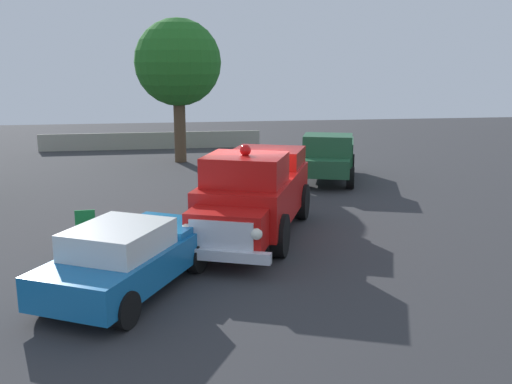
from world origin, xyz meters
name	(u,v)px	position (x,y,z in m)	size (l,w,h in m)	color
ground_plane	(249,230)	(0.00, 0.00, 0.00)	(60.00, 60.00, 0.00)	#333335
vintage_fire_truck	(254,192)	(0.06, -0.55, 1.20)	(4.29, 6.33, 2.59)	black
classic_hot_rod	(129,256)	(-3.02, -3.94, 0.75)	(3.72, 4.71, 1.46)	black
parked_pickup	(329,155)	(4.13, 6.40, 0.99)	(3.24, 5.12, 1.90)	black
lawn_chair_by_car	(85,228)	(-4.22, -1.23, 0.59)	(0.54, 0.53, 1.02)	#B7BABF
oak_tree_distant	(178,63)	(-1.52, 11.62, 4.52)	(3.93, 3.93, 6.53)	brown
background_fence	(152,141)	(-2.92, 15.95, 0.45)	(11.74, 0.12, 0.90)	#A8A393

